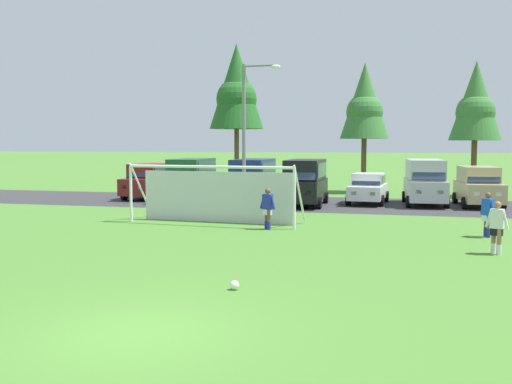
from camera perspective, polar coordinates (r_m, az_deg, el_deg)
ground_plane at (r=24.86m, az=3.58°, el=-3.02°), size 400.00×400.00×0.00m
parking_lot_strip at (r=32.56m, az=6.10°, el=-1.17°), size 52.00×8.40×0.01m
soccer_ball at (r=13.49m, az=-2.15°, el=-9.26°), size 0.22×0.22×0.22m
soccer_goal at (r=24.58m, az=-4.03°, el=-0.09°), size 7.53×2.42×2.57m
player_striker_near at (r=22.69m, az=1.17°, el=-1.67°), size 0.71×0.38×1.64m
player_midfield_center at (r=19.09m, az=22.87°, el=-3.29°), size 0.68×0.43×1.64m
player_defender_far at (r=22.43m, az=22.08°, el=-2.10°), size 0.49×0.66×1.64m
parked_car_slot_far_left at (r=36.10m, az=-10.57°, el=1.13°), size 2.18×4.62×2.16m
parked_car_slot_left at (r=33.65m, az=-6.45°, el=1.31°), size 2.39×4.90×2.52m
parked_car_slot_center_left at (r=32.51m, az=-0.33°, el=1.21°), size 2.26×4.83×2.52m
parked_car_slot_center at (r=31.54m, az=4.92°, el=1.08°), size 2.22×4.81×2.52m
parked_car_slot_center_right at (r=33.02m, az=11.12°, el=0.37°), size 2.27×4.32×1.72m
parked_car_slot_right at (r=33.06m, az=16.48°, el=1.08°), size 2.42×4.91×2.52m
parked_car_slot_far_right at (r=33.24m, az=21.27°, el=0.57°), size 2.39×4.73×2.16m
tree_left_edge at (r=43.61m, az=-1.96°, el=10.19°), size 4.07×4.07×10.86m
tree_mid_left at (r=40.71m, az=10.78°, el=8.67°), size 3.37×3.37×8.99m
tree_center_back at (r=39.47m, az=21.05°, el=8.22°), size 3.25×3.25×8.66m
street_lamp at (r=28.55m, az=-0.86°, el=5.63°), size 2.00×0.32×7.31m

